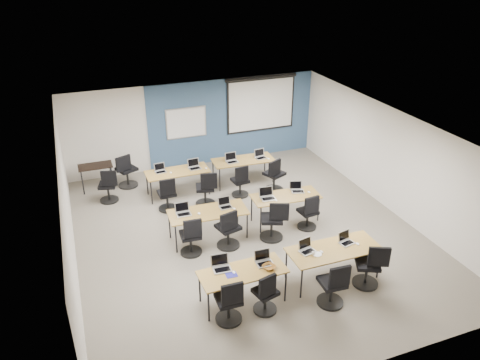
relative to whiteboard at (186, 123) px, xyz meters
name	(u,v)px	position (x,y,z in m)	size (l,w,h in m)	color
floor	(247,233)	(0.30, -4.43, -1.45)	(8.00, 9.00, 0.02)	#6B6354
ceiling	(248,130)	(0.30, -4.43, 1.25)	(8.00, 9.00, 0.02)	white
wall_back	(195,124)	(0.30, 0.07, -0.10)	(8.00, 0.04, 2.70)	beige
wall_front	(357,309)	(0.30, -8.93, -0.10)	(8.00, 0.04, 2.70)	beige
wall_left	(67,215)	(-3.70, -4.43, -0.10)	(0.04, 9.00, 2.70)	beige
wall_right	(391,160)	(4.30, -4.43, -0.10)	(0.04, 9.00, 2.70)	beige
blue_accent_panel	(233,120)	(1.55, 0.04, -0.10)	(5.50, 0.04, 2.70)	#3D5977
whiteboard	(186,123)	(0.00, 0.00, 0.00)	(1.28, 0.03, 0.98)	silver
projector_screen	(261,101)	(2.50, -0.02, 0.44)	(2.40, 0.10, 1.82)	black
training_table_front_left	(243,273)	(-0.70, -6.68, -0.77)	(1.69, 0.71, 0.73)	#A7773F
training_table_front_right	(334,250)	(1.34, -6.65, -0.76)	(1.94, 0.81, 0.73)	brown
training_table_mid_left	(208,213)	(-0.64, -4.27, -0.76)	(1.86, 0.77, 0.73)	#A97B46
training_table_mid_right	(286,197)	(1.41, -4.21, -0.77)	(1.72, 0.72, 0.73)	#9C7843
training_table_back_left	(177,173)	(-0.77, -1.83, -0.77)	(1.76, 0.73, 0.73)	brown
training_table_back_right	(243,161)	(1.22, -1.74, -0.77)	(1.80, 0.75, 0.73)	brown
laptop_0	(221,266)	(-1.05, -6.45, -0.65)	(0.35, 0.30, 0.27)	#A7A7A9
mouse_0	(234,272)	(-0.87, -6.67, -0.71)	(0.06, 0.09, 0.03)	white
task_chair_0	(229,305)	(-1.13, -7.13, -1.04)	(0.51, 0.51, 0.99)	black
laptop_1	(264,260)	(-0.21, -6.58, -0.66)	(0.33, 0.28, 0.25)	#ADADAE
mouse_1	(273,265)	(-0.08, -6.73, -0.71)	(0.06, 0.09, 0.03)	white
task_chair_1	(266,296)	(-0.40, -7.13, -1.06)	(0.46, 0.46, 0.95)	black
laptop_2	(307,248)	(0.77, -6.51, -0.66)	(0.32, 0.27, 0.24)	silver
mouse_2	(322,252)	(1.03, -6.67, -0.71)	(0.06, 0.10, 0.03)	white
task_chair_2	(333,288)	(0.90, -7.40, -1.03)	(0.53, 0.53, 1.01)	black
laptop_3	(346,240)	(1.68, -6.53, -0.66)	(0.30, 0.26, 0.23)	#B1B1B8
mouse_3	(358,244)	(1.88, -6.69, -0.71)	(0.06, 0.10, 0.04)	white
task_chair_3	(370,269)	(1.90, -7.14, -1.03)	(0.57, 0.53, 1.01)	black
laptop_4	(183,211)	(-1.21, -4.16, -0.66)	(0.34, 0.29, 0.26)	#BBBBC0
mouse_4	(199,213)	(-0.87, -4.30, -0.71)	(0.06, 0.10, 0.04)	white
task_chair_4	(191,239)	(-1.21, -4.78, -1.04)	(0.50, 0.50, 0.99)	black
laptop_5	(225,205)	(-0.19, -4.20, -0.66)	(0.30, 0.26, 0.23)	silver
mouse_5	(234,209)	(-0.02, -4.38, -0.71)	(0.06, 0.09, 0.03)	white
task_chair_5	(228,232)	(-0.33, -4.82, -1.03)	(0.55, 0.54, 1.02)	black
laptop_6	(267,196)	(0.93, -4.16, -0.65)	(0.36, 0.31, 0.27)	silver
mouse_6	(276,201)	(1.08, -4.37, -0.71)	(0.05, 0.09, 0.03)	white
task_chair_6	(273,223)	(0.79, -4.86, -1.02)	(0.59, 0.56, 1.04)	black
laptop_7	(297,189)	(1.79, -4.07, -0.66)	(0.32, 0.27, 0.24)	#B7B7BC
mouse_7	(309,192)	(2.04, -4.26, -0.71)	(0.06, 0.10, 0.04)	white
task_chair_7	(309,215)	(1.79, -4.74, -1.05)	(0.48, 0.48, 0.96)	black
laptop_8	(160,170)	(-1.23, -1.70, -0.66)	(0.30, 0.26, 0.23)	silver
mouse_8	(171,173)	(-0.97, -1.88, -0.71)	(0.06, 0.09, 0.03)	white
task_chair_8	(167,197)	(-1.26, -2.61, -1.05)	(0.50, 0.50, 0.98)	black
laptop_9	(194,166)	(-0.28, -1.79, -0.66)	(0.34, 0.29, 0.26)	silver
mouse_9	(206,168)	(0.02, -1.95, -0.71)	(0.06, 0.09, 0.03)	white
task_chair_9	(206,191)	(-0.22, -2.70, -1.03)	(0.54, 0.54, 1.02)	black
laptop_10	(232,160)	(0.86, -1.75, -0.66)	(0.34, 0.29, 0.26)	#ADADB8
mouse_10	(238,162)	(1.01, -1.86, -0.71)	(0.06, 0.09, 0.03)	white
task_chair_10	(240,183)	(0.83, -2.54, -1.05)	(0.48, 0.48, 0.97)	black
laptop_11	(260,156)	(1.75, -1.78, -0.66)	(0.33, 0.28, 0.25)	#B3B3B5
mouse_11	(269,159)	(1.94, -1.96, -0.71)	(0.06, 0.10, 0.03)	white
task_chair_11	(274,178)	(1.83, -2.61, -1.02)	(0.60, 0.57, 1.04)	black
blue_mousepad	(231,275)	(-0.94, -6.72, -0.72)	(0.22, 0.18, 0.01)	navy
snack_bowl	(269,267)	(-0.19, -6.78, -0.69)	(0.27, 0.27, 0.07)	brown
snack_plate	(317,254)	(0.91, -6.70, -0.71)	(0.19, 0.19, 0.01)	white
coffee_cup	(314,254)	(0.83, -6.70, -0.68)	(0.06, 0.06, 0.05)	white
utility_table	(96,168)	(-2.89, -0.67, -0.79)	(0.94, 0.52, 0.75)	black
spare_chair_a	(126,173)	(-2.06, -0.82, -1.02)	(0.61, 0.57, 1.04)	black
spare_chair_b	(108,188)	(-2.66, -1.57, -1.04)	(0.51, 0.51, 0.99)	black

